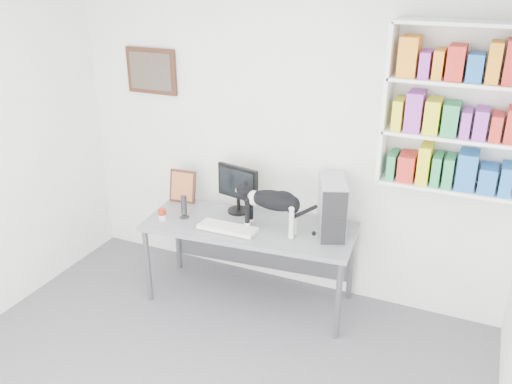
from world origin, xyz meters
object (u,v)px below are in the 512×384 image
Objects in this scene: monitor at (238,189)px; keyboard at (228,228)px; soup_can at (162,215)px; leaning_print at (183,186)px; bookshelf at (457,109)px; desk at (249,263)px; cat at (273,211)px; pc_tower at (332,206)px; speaker at (184,206)px.

monitor is 0.42m from keyboard.
leaning_print is at bearing 95.42° from soup_can.
bookshelf reaches higher than leaning_print.
keyboard is 0.76m from leaning_print.
desk is 0.88m from soup_can.
cat is (-1.28, -0.36, -0.90)m from bookshelf.
keyboard is (-1.64, -0.47, -1.08)m from bookshelf.
monitor is at bearing 129.01° from desk.
bookshelf reaches higher than desk.
cat is at bearing -18.13° from monitor.
soup_can reaches higher than desk.
cat is (0.43, -0.25, -0.03)m from monitor.
keyboard is 1.07× the size of pc_tower.
desk is 18.27× the size of soup_can.
pc_tower is at bearing 21.32° from keyboard.
monitor is at bearing 150.29° from cat.
pc_tower reaches higher than soup_can.
leaning_print is (-0.19, 0.30, 0.05)m from speaker.
monitor is (-0.20, 0.20, 0.60)m from desk.
desk is 0.62m from cat.
keyboard is at bearing -133.65° from desk.
soup_can is (-0.15, -0.12, -0.06)m from speaker.
cat is (0.36, 0.12, 0.18)m from keyboard.
bookshelf is 2.78× the size of monitor.
bookshelf is 2.02m from keyboard.
pc_tower is at bearing -15.53° from speaker.
bookshelf is 1.22m from pc_tower.
desk is 0.66m from monitor.
bookshelf is 2.54m from soup_can.
leaning_print is 0.44m from soup_can.
speaker is at bearing 38.53° from soup_can.
desk is at bearing 16.32° from soup_can.
soup_can is at bearing -168.55° from speaker.
monitor reaches higher than soup_can.
leaning_print is 3.19× the size of soup_can.
monitor is (-1.71, -0.11, -0.88)m from bookshelf.
speaker reaches higher than desk.
pc_tower is at bearing 8.20° from desk.
desk is 4.04× the size of monitor.
desk is 0.96m from leaning_print.
monitor is 1.42× the size of leaning_print.
speaker is (-0.39, -0.30, -0.12)m from monitor.
soup_can is (-0.74, -0.22, 0.42)m from desk.
monitor is 0.87m from pc_tower.
monitor is 0.90× the size of keyboard.
keyboard is 2.36× the size of speaker.
soup_can is (0.04, -0.42, -0.11)m from leaning_print.
keyboard is 1.58× the size of leaning_print.
bookshelf is at bearing 15.31° from monitor.
desk is 3.89× the size of pc_tower.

